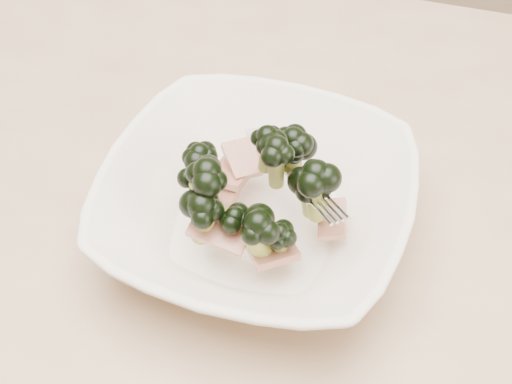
# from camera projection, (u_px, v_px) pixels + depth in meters

# --- Properties ---
(dining_table) EXTENTS (1.20, 0.80, 0.75)m
(dining_table) POSITION_uv_depth(u_px,v_px,m) (161.00, 255.00, 0.75)
(dining_table) COLOR tan
(dining_table) RESTS_ON ground
(broccoli_dish) EXTENTS (0.28, 0.28, 0.12)m
(broccoli_dish) POSITION_uv_depth(u_px,v_px,m) (257.00, 202.00, 0.62)
(broccoli_dish) COLOR beige
(broccoli_dish) RESTS_ON dining_table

